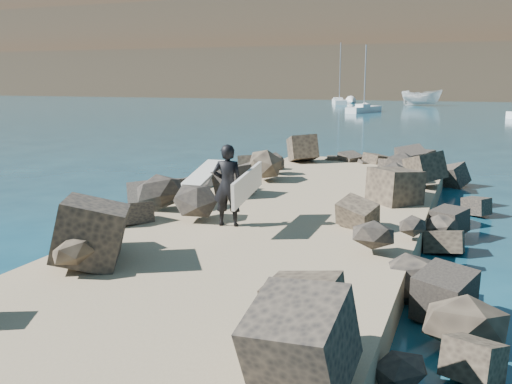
% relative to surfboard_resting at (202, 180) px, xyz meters
% --- Properties ---
extents(ground, '(800.00, 800.00, 0.00)m').
position_rel_surfboard_resting_xyz_m(ground, '(2.75, -2.18, -1.04)').
color(ground, '#0F384C').
rests_on(ground, ground).
extents(jetty, '(6.00, 26.00, 0.60)m').
position_rel_surfboard_resting_xyz_m(jetty, '(2.75, -4.18, -0.74)').
color(jetty, '#8C7759').
rests_on(jetty, ground).
extents(riprap_left, '(2.60, 22.00, 1.00)m').
position_rel_surfboard_resting_xyz_m(riprap_left, '(-0.15, -3.68, -0.54)').
color(riprap_left, black).
rests_on(riprap_left, ground).
extents(riprap_right, '(2.60, 22.00, 1.00)m').
position_rel_surfboard_resting_xyz_m(riprap_right, '(5.65, -3.68, -0.54)').
color(riprap_right, black).
rests_on(riprap_right, ground).
extents(headland, '(360.00, 140.00, 32.00)m').
position_rel_surfboard_resting_xyz_m(headland, '(12.75, 157.82, 14.96)').
color(headland, '#2D4919').
rests_on(headland, ground).
extents(surfboard_resting, '(0.67, 2.28, 0.08)m').
position_rel_surfboard_resting_xyz_m(surfboard_resting, '(0.00, 0.00, 0.00)').
color(surfboard_resting, beige).
rests_on(surfboard_resting, riprap_left).
extents(boat_imported, '(6.08, 3.25, 2.23)m').
position_rel_surfboard_resting_xyz_m(boat_imported, '(-0.63, 70.85, 0.08)').
color(boat_imported, silver).
rests_on(boat_imported, ground).
extents(surfer_with_board, '(0.95, 2.15, 1.73)m').
position_rel_surfboard_resting_xyz_m(surfer_with_board, '(1.95, -2.57, 0.44)').
color(surfer_with_board, black).
rests_on(surfer_with_board, jetty).
extents(sailboat_e, '(3.84, 7.75, 9.10)m').
position_rel_surfboard_resting_xyz_m(sailboat_e, '(-12.61, 71.84, -0.69)').
color(sailboat_e, white).
rests_on(sailboat_e, ground).
extents(sailboat_b, '(3.07, 6.25, 7.49)m').
position_rel_surfboard_resting_xyz_m(sailboat_b, '(-5.02, 50.71, -0.69)').
color(sailboat_b, white).
rests_on(sailboat_b, ground).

